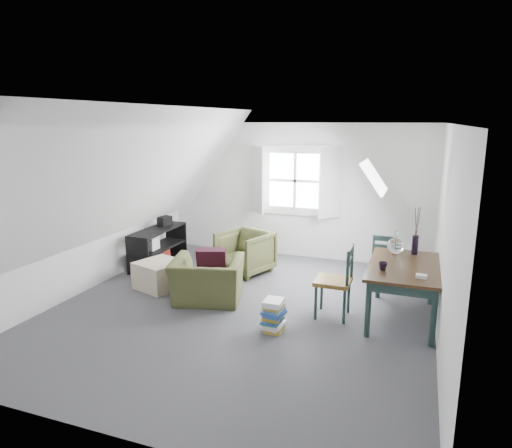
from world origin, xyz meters
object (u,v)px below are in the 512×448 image
at_px(dining_chair_far, 384,259).
at_px(media_shelf, 157,249).
at_px(armchair_far, 245,272).
at_px(dining_table, 404,272).
at_px(magazine_stack, 274,315).
at_px(ottoman, 160,275).
at_px(armchair_near, 208,301).
at_px(dining_chair_near, 336,280).

height_order(dining_chair_far, media_shelf, dining_chair_far).
distance_m(armchair_far, dining_table, 2.87).
bearing_deg(dining_table, armchair_far, 161.92).
xyz_separation_m(armchair_far, magazine_stack, (1.13, -1.92, 0.20)).
bearing_deg(ottoman, dining_chair_far, 20.74).
relative_size(dining_table, dining_chair_far, 1.73).
relative_size(ottoman, dining_chair_far, 0.73).
distance_m(armchair_near, dining_chair_near, 1.89).
distance_m(ottoman, magazine_stack, 2.26).
bearing_deg(armchair_far, dining_table, -1.27).
height_order(dining_chair_near, media_shelf, dining_chair_near).
distance_m(armchair_near, armchair_far, 1.35).
bearing_deg(dining_chair_near, magazine_stack, -39.48).
height_order(dining_table, media_shelf, dining_table).
xyz_separation_m(dining_chair_far, dining_chair_near, (-0.50, -1.37, 0.06)).
bearing_deg(dining_table, ottoman, -175.15).
xyz_separation_m(armchair_near, ottoman, (-0.93, 0.24, 0.21)).
xyz_separation_m(media_shelf, magazine_stack, (2.74, -1.74, -0.10)).
xyz_separation_m(armchair_near, magazine_stack, (1.18, -0.57, 0.20)).
bearing_deg(armchair_far, ottoman, -111.03).
distance_m(dining_chair_far, dining_chair_near, 1.46).
height_order(armchair_far, magazine_stack, magazine_stack).
distance_m(armchair_near, dining_chair_far, 2.78).
xyz_separation_m(dining_table, magazine_stack, (-1.47, -0.89, -0.45)).
relative_size(media_shelf, magazine_stack, 3.33).
height_order(ottoman, dining_chair_near, dining_chair_near).
distance_m(dining_chair_near, magazine_stack, 0.97).
relative_size(armchair_far, magazine_stack, 2.03).
distance_m(media_shelf, magazine_stack, 3.25).
bearing_deg(magazine_stack, armchair_near, 154.30).
bearing_deg(magazine_stack, dining_chair_far, 60.84).
distance_m(ottoman, media_shelf, 1.13).
xyz_separation_m(armchair_near, dining_table, (2.65, 0.32, 0.64)).
xyz_separation_m(dining_table, media_shelf, (-4.21, 0.85, -0.34)).
relative_size(ottoman, dining_table, 0.42).
xyz_separation_m(ottoman, magazine_stack, (2.11, -0.81, -0.01)).
bearing_deg(dining_chair_far, ottoman, 29.65).
bearing_deg(media_shelf, armchair_near, -36.36).
relative_size(armchair_near, armchair_far, 1.22).
bearing_deg(dining_table, dining_chair_near, -161.53).
relative_size(dining_chair_near, media_shelf, 0.74).
relative_size(armchair_far, dining_chair_near, 0.82).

